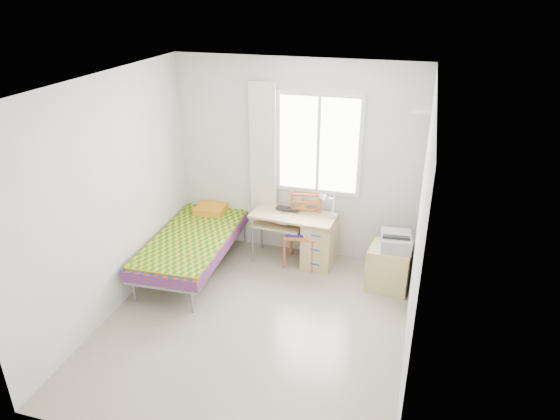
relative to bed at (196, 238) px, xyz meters
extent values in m
plane|color=#BCAD93|center=(1.10, -0.95, -0.41)|extent=(3.50, 3.50, 0.00)
plane|color=white|center=(1.10, -0.95, 2.19)|extent=(3.50, 3.50, 0.00)
plane|color=silver|center=(1.10, 0.80, 0.89)|extent=(3.20, 0.00, 3.20)
plane|color=silver|center=(-0.50, -0.95, 0.89)|extent=(0.00, 3.50, 3.50)
plane|color=silver|center=(2.70, -0.95, 0.89)|extent=(0.00, 3.50, 3.50)
cube|color=white|center=(1.40, 0.78, 1.14)|extent=(1.10, 0.04, 1.30)
cube|color=white|center=(1.40, 0.77, 1.14)|extent=(1.00, 0.02, 1.20)
cube|color=white|center=(1.40, 0.77, 1.14)|extent=(0.04, 0.02, 1.20)
cube|color=beige|center=(0.68, 0.73, 1.04)|extent=(0.35, 0.05, 1.70)
cube|color=white|center=(2.59, 0.45, 1.74)|extent=(0.20, 0.32, 0.03)
cube|color=gray|center=(0.00, -0.07, -0.08)|extent=(0.95, 1.98, 0.06)
cube|color=#B22B0B|center=(0.00, -0.07, 0.00)|extent=(0.99, 2.00, 0.14)
cube|color=#C0840D|center=(0.00, -0.09, 0.07)|extent=(0.96, 1.88, 0.03)
cube|color=tan|center=(0.00, 0.87, 0.17)|extent=(0.94, 0.08, 0.54)
cube|color=orange|center=(-0.05, 0.60, 0.14)|extent=(0.40, 0.34, 0.10)
cylinder|color=gray|center=(-0.37, -0.95, -0.26)|extent=(0.04, 0.04, 0.31)
cylinder|color=gray|center=(0.37, 0.80, -0.26)|extent=(0.04, 0.04, 0.31)
cube|color=tan|center=(1.16, 0.50, 0.25)|extent=(1.12, 0.57, 0.03)
cube|color=tan|center=(1.51, 0.50, -0.09)|extent=(0.41, 0.50, 0.65)
cube|color=tan|center=(0.96, 0.50, 0.11)|extent=(0.69, 0.50, 0.02)
cylinder|color=gray|center=(0.66, 0.30, -0.09)|extent=(0.03, 0.03, 0.65)
cylinder|color=gray|center=(0.66, 0.69, -0.09)|extent=(0.03, 0.03, 0.65)
cube|color=#AF5522|center=(1.29, 0.44, 0.05)|extent=(0.48, 0.48, 0.04)
cube|color=navy|center=(1.29, 0.44, 0.08)|extent=(0.46, 0.46, 0.04)
cube|color=#AF5522|center=(1.29, 0.63, 0.34)|extent=(0.37, 0.10, 0.41)
cylinder|color=#AF5522|center=(1.10, 0.26, -0.18)|extent=(0.03, 0.03, 0.46)
cylinder|color=#AF5522|center=(1.47, 0.63, 0.06)|extent=(0.04, 0.04, 0.95)
cube|color=tan|center=(2.44, 0.20, -0.15)|extent=(0.53, 0.49, 0.54)
cube|color=tan|center=(2.19, 0.20, -0.02)|extent=(0.05, 0.40, 0.19)
cube|color=tan|center=(2.19, 0.20, -0.25)|extent=(0.05, 0.40, 0.19)
cube|color=#A2A3AA|center=(2.48, 0.23, 0.20)|extent=(0.39, 0.44, 0.17)
cube|color=black|center=(2.48, 0.23, 0.29)|extent=(0.31, 0.36, 0.02)
imported|color=black|center=(1.05, 0.55, 0.28)|extent=(0.34, 0.24, 0.03)
cylinder|color=orange|center=(1.24, 0.65, 0.31)|extent=(0.10, 0.10, 0.10)
cylinder|color=white|center=(1.66, 0.57, 0.28)|extent=(0.09, 0.09, 0.03)
cylinder|color=white|center=(1.66, 0.57, 0.42)|extent=(0.02, 0.11, 0.26)
cylinder|color=white|center=(1.64, 0.49, 0.55)|extent=(0.12, 0.23, 0.11)
cone|color=white|center=(1.56, 0.39, 0.58)|extent=(0.13, 0.15, 0.12)
imported|color=gray|center=(0.98, 0.47, 0.18)|extent=(0.19, 0.24, 0.02)
camera|label=1|loc=(2.61, -5.13, 3.01)|focal=32.00mm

